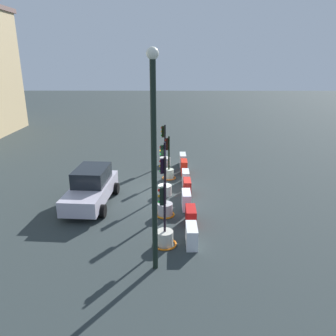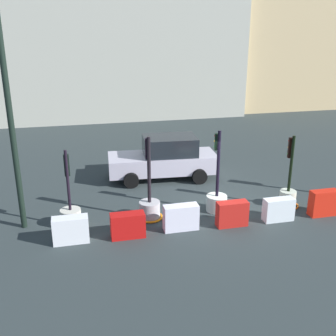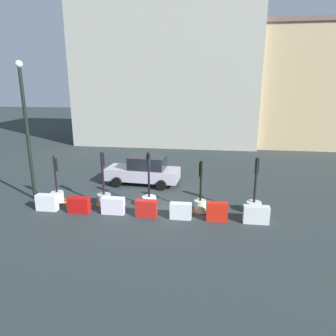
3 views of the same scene
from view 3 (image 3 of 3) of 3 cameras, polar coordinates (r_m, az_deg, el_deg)
The scene contains 17 objects.
ground_plane at distance 16.01m, azimuth -2.97°, elevation -7.05°, with size 120.00×120.00×0.00m, color #2A3333.
traffic_light_0 at distance 17.37m, azimuth -19.69°, elevation -4.70°, with size 0.93×0.93×2.55m.
traffic_light_1 at distance 16.36m, azimuth -11.69°, elevation -5.16°, with size 0.88×0.88×2.80m.
traffic_light_2 at distance 15.76m, azimuth -3.49°, elevation -5.47°, with size 0.71×0.71×2.86m.
traffic_light_3 at distance 15.30m, azimuth 5.95°, elevation -6.37°, with size 0.82×0.82×2.58m.
traffic_light_4 at distance 15.66m, azimuth 15.56°, elevation -6.07°, with size 0.71×0.71×2.76m.
construction_barrier_0 at distance 16.53m, azimuth -21.34°, elevation -5.91°, with size 1.05×0.43×0.80m.
construction_barrier_1 at distance 15.73m, azimuth -16.08°, elevation -6.57°, with size 1.04×0.43×0.77m.
construction_barrier_2 at distance 15.23m, azimuth -10.07°, elevation -6.84°, with size 1.10×0.41×0.82m.
construction_barrier_3 at distance 14.71m, azimuth -4.02°, elevation -7.45°, with size 1.00×0.38×0.82m.
construction_barrier_4 at distance 14.49m, azimuth 2.35°, elevation -7.90°, with size 1.00×0.39×0.76m.
construction_barrier_5 at distance 14.43m, azimuth 9.03°, elevation -7.95°, with size 0.96×0.39×0.88m.
construction_barrier_6 at distance 14.60m, azimuth 15.92°, elevation -8.24°, with size 1.14×0.41×0.81m.
car_silver_hatchback at distance 19.18m, azimuth -4.41°, elevation -0.50°, with size 4.57×2.29×1.78m.
building_main_facade at distance 33.80m, azimuth 0.10°, elevation 17.22°, with size 18.45×9.95×14.24m.
building_corner_block at distance 34.68m, azimuth 24.36°, elevation 13.53°, with size 14.40×8.37×11.45m.
street_lamp_post at distance 17.53m, azimuth -24.63°, elevation 7.25°, with size 0.36×0.36×7.17m.
Camera 3 is at (2.95, -14.49, 6.14)m, focal length 33.12 mm.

